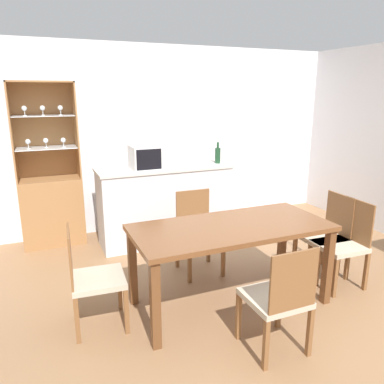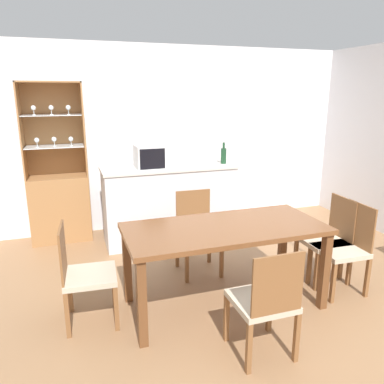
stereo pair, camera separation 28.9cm
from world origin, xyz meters
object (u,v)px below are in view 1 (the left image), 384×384
dining_chair_head_far (198,232)px  dining_chair_head_near (278,299)px  dining_table (231,235)px  dining_chair_side_right_near (343,244)px  display_cabinet (52,199)px  wine_bottle (218,155)px  microwave (150,157)px  dining_chair_side_left_far (92,278)px  dining_chair_side_right_far (326,235)px

dining_chair_head_far → dining_chair_head_near: bearing=91.3°
dining_table → dining_chair_head_far: dining_chair_head_far is taller
dining_chair_side_right_near → dining_chair_head_near: 1.36m
display_cabinet → dining_chair_head_near: size_ratio=2.33×
dining_chair_head_near → wine_bottle: bearing=73.8°
display_cabinet → wine_bottle: bearing=-13.6°
display_cabinet → microwave: size_ratio=4.24×
display_cabinet → dining_chair_side_left_far: 2.07m
dining_chair_head_far → dining_chair_side_right_near: bearing=146.1°
display_cabinet → dining_chair_head_far: display_cabinet is taller
microwave → wine_bottle: size_ratio=1.72×
dining_chair_head_far → dining_chair_side_right_far: bearing=154.5°
wine_bottle → dining_chair_head_far: bearing=-126.7°
microwave → dining_chair_head_near: bearing=-84.5°
dining_chair_head_near → dining_chair_side_right_far: bearing=35.1°
dining_table → dining_chair_side_right_far: (1.21, 0.12, -0.23)m
dining_table → dining_chair_side_right_near: dining_chair_side_right_near is taller
wine_bottle → dining_chair_side_left_far: bearing=-141.1°
dining_chair_side_right_near → dining_chair_head_near: bearing=118.8°
dining_table → dining_chair_side_right_far: dining_chair_side_right_far is taller
dining_table → dining_chair_side_right_far: 1.24m
display_cabinet → dining_chair_head_far: (1.41, -1.45, -0.15)m
dining_chair_head_near → display_cabinet: bearing=115.8°
dining_chair_head_far → microwave: 1.20m
dining_table → wine_bottle: wine_bottle is taller
display_cabinet → dining_chair_head_near: display_cabinet is taller
dining_chair_side_right_near → microwave: bearing=40.9°
dining_chair_side_right_far → microwave: bearing=45.0°
dining_chair_head_far → microwave: bearing=-74.8°
dining_chair_side_right_far → wine_bottle: wine_bottle is taller
dining_table → dining_chair_head_near: bearing=-90.0°
dining_chair_side_right_near → dining_chair_side_left_far: bearing=86.3°
dining_chair_side_left_far → dining_chair_side_right_far: (2.43, -0.01, 0.00)m
dining_table → microwave: size_ratio=3.68×
dining_table → dining_chair_side_left_far: dining_chair_side_left_far is taller
display_cabinet → dining_chair_head_far: 2.02m
display_cabinet → dining_chair_side_left_far: bearing=-84.6°
dining_chair_side_left_far → microwave: 1.97m
dining_table → wine_bottle: (0.70, 1.67, 0.43)m
dining_chair_side_right_near → dining_chair_head_far: bearing=56.9°
dining_chair_side_left_far → dining_chair_side_right_near: bearing=88.5°
dining_chair_head_far → dining_chair_head_near: (-0.00, -1.47, 0.00)m
wine_bottle → dining_chair_side_right_far: bearing=-71.6°
display_cabinet → wine_bottle: size_ratio=7.29×
dining_chair_side_left_far → dining_chair_head_far: same height
dining_chair_side_left_far → dining_chair_side_right_near: size_ratio=1.00×
dining_chair_side_left_far → dining_chair_head_far: 1.36m
wine_bottle → dining_chair_side_right_near: bearing=-74.0°
dining_chair_side_left_far → dining_chair_head_near: bearing=59.1°
dining_chair_side_right_near → dining_chair_head_near: (-1.21, -0.61, 0.00)m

